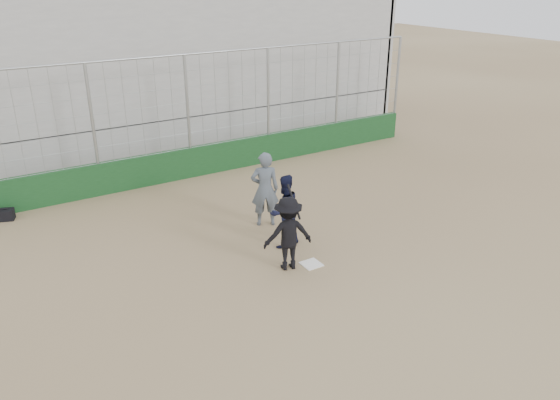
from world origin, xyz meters
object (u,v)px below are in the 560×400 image
batter_at_plate (288,233)px  umpire (265,193)px  equipment_bag (0,215)px  catcher_crouched (285,223)px

batter_at_plate → umpire: bearing=72.3°
equipment_bag → catcher_crouched: bearing=-42.6°
umpire → equipment_bag: (-6.11, 4.10, -0.77)m
batter_at_plate → catcher_crouched: bearing=61.9°
batter_at_plate → catcher_crouched: size_ratio=1.52×
catcher_crouched → umpire: bearing=80.7°
batter_at_plate → equipment_bag: batter_at_plate is taller
batter_at_plate → equipment_bag: size_ratio=2.43×
batter_at_plate → equipment_bag: 8.38m
catcher_crouched → umpire: (0.22, 1.32, 0.30)m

